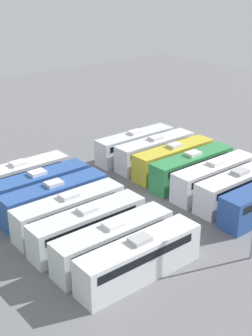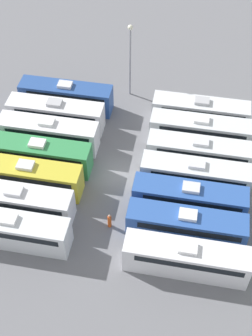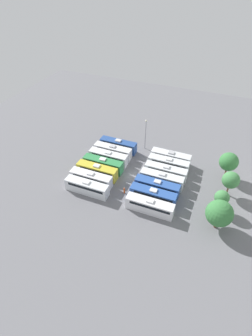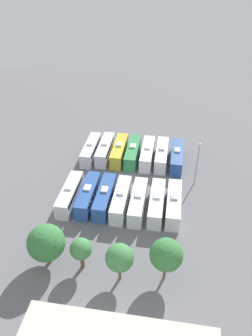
# 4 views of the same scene
# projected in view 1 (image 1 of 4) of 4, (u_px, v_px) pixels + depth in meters

# --- Properties ---
(ground_plane) EXTENTS (124.11, 124.11, 0.00)m
(ground_plane) POSITION_uv_depth(u_px,v_px,m) (137.00, 203.00, 47.38)
(ground_plane) COLOR slate
(bus_1) EXTENTS (2.49, 10.72, 3.51)m
(bus_1) POSITION_uv_depth(u_px,v_px,m) (238.00, 186.00, 46.88)
(bus_1) COLOR silver
(bus_1) RESTS_ON ground_plane
(bus_2) EXTENTS (2.49, 10.72, 3.51)m
(bus_2) POSITION_uv_depth(u_px,v_px,m) (214.00, 177.00, 49.06)
(bus_2) COLOR white
(bus_2) RESTS_ON ground_plane
(bus_3) EXTENTS (2.49, 10.72, 3.51)m
(bus_3) POSITION_uv_depth(u_px,v_px,m) (192.00, 167.00, 51.36)
(bus_3) COLOR #338C4C
(bus_3) RESTS_ON ground_plane
(bus_4) EXTENTS (2.49, 10.72, 3.51)m
(bus_4) POSITION_uv_depth(u_px,v_px,m) (174.00, 158.00, 53.65)
(bus_4) COLOR gold
(bus_4) RESTS_ON ground_plane
(bus_5) EXTENTS (2.49, 10.72, 3.51)m
(bus_5) POSITION_uv_depth(u_px,v_px,m) (155.00, 151.00, 55.96)
(bus_5) COLOR silver
(bus_5) RESTS_ON ground_plane
(bus_6) EXTENTS (2.49, 10.72, 3.51)m
(bus_6) POSITION_uv_depth(u_px,v_px,m) (135.00, 144.00, 57.86)
(bus_6) COLOR silver
(bus_6) RESTS_ON ground_plane
(bus_7) EXTENTS (2.49, 10.72, 3.51)m
(bus_7) POSITION_uv_depth(u_px,v_px,m) (139.00, 258.00, 35.45)
(bus_7) COLOR silver
(bus_7) RESTS_ON ground_plane
(bus_8) EXTENTS (2.49, 10.72, 3.51)m
(bus_8) POSITION_uv_depth(u_px,v_px,m) (113.00, 242.00, 37.50)
(bus_8) COLOR silver
(bus_8) RESTS_ON ground_plane
(bus_9) EXTENTS (2.49, 10.72, 3.51)m
(bus_9) POSITION_uv_depth(u_px,v_px,m) (88.00, 226.00, 39.76)
(bus_9) COLOR silver
(bus_9) RESTS_ON ground_plane
(bus_10) EXTENTS (2.49, 10.72, 3.51)m
(bus_10) POSITION_uv_depth(u_px,v_px,m) (69.00, 212.00, 42.08)
(bus_10) COLOR silver
(bus_10) RESTS_ON ground_plane
(bus_11) EXTENTS (2.49, 10.72, 3.51)m
(bus_11) POSITION_uv_depth(u_px,v_px,m) (55.00, 199.00, 44.41)
(bus_11) COLOR #2D56A8
(bus_11) RESTS_ON ground_plane
(bus_12) EXTENTS (2.49, 10.72, 3.51)m
(bus_12) POSITION_uv_depth(u_px,v_px,m) (38.00, 187.00, 46.65)
(bus_12) COLOR #2D56A8
(bus_12) RESTS_ON ground_plane
(bus_13) EXTENTS (2.49, 10.72, 3.51)m
(bus_13) POSITION_uv_depth(u_px,v_px,m) (20.00, 177.00, 48.87)
(bus_13) COLOR silver
(bus_13) RESTS_ON ground_plane
(worker_person) EXTENTS (0.36, 0.36, 1.72)m
(worker_person) POSITION_uv_depth(u_px,v_px,m) (95.00, 177.00, 51.21)
(worker_person) COLOR #CC4C19
(worker_person) RESTS_ON ground_plane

